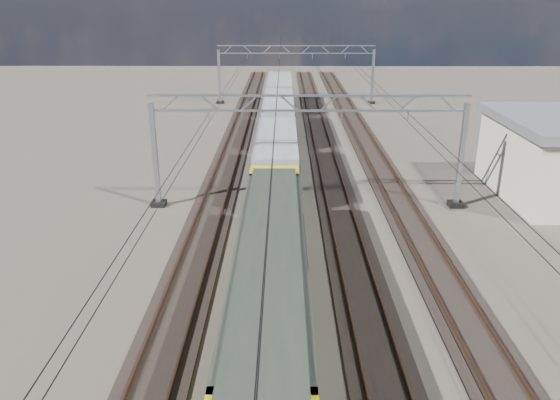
{
  "coord_description": "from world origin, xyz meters",
  "views": [
    {
      "loc": [
        -1.51,
        -28.63,
        12.54
      ],
      "look_at": [
        -1.69,
        -1.37,
        2.4
      ],
      "focal_mm": 35.0,
      "sensor_mm": 36.0,
      "label": 1
    }
  ],
  "objects_px": {
    "hopper_wagon_lead": "(276,156)",
    "hopper_wagon_third": "(280,90)",
    "catenary_gantry_far": "(296,72)",
    "locomotive": "(271,277)",
    "hopper_wagon_mid": "(278,115)",
    "catenary_gantry_mid": "(308,147)"
  },
  "relations": [
    {
      "from": "catenary_gantry_mid",
      "to": "catenary_gantry_far",
      "type": "relative_size",
      "value": 1.0
    },
    {
      "from": "catenary_gantry_far",
      "to": "hopper_wagon_third",
      "type": "distance_m",
      "value": 4.54
    },
    {
      "from": "locomotive",
      "to": "hopper_wagon_lead",
      "type": "bearing_deg",
      "value": 90.0
    },
    {
      "from": "locomotive",
      "to": "hopper_wagon_mid",
      "type": "distance_m",
      "value": 31.9
    },
    {
      "from": "catenary_gantry_mid",
      "to": "locomotive",
      "type": "distance_m",
      "value": 14.04
    },
    {
      "from": "hopper_wagon_mid",
      "to": "hopper_wagon_lead",
      "type": "bearing_deg",
      "value": -90.0
    },
    {
      "from": "hopper_wagon_lead",
      "to": "hopper_wagon_mid",
      "type": "relative_size",
      "value": 1.0
    },
    {
      "from": "catenary_gantry_mid",
      "to": "catenary_gantry_far",
      "type": "bearing_deg",
      "value": 90.0
    },
    {
      "from": "catenary_gantry_mid",
      "to": "catenary_gantry_far",
      "type": "distance_m",
      "value": 36.0
    },
    {
      "from": "hopper_wagon_third",
      "to": "catenary_gantry_far",
      "type": "bearing_deg",
      "value": 61.7
    },
    {
      "from": "hopper_wagon_third",
      "to": "locomotive",
      "type": "bearing_deg",
      "value": -90.0
    },
    {
      "from": "catenary_gantry_mid",
      "to": "hopper_wagon_third",
      "type": "xyz_separation_m",
      "value": [
        -2.0,
        32.28,
        -1.67
      ]
    },
    {
      "from": "catenary_gantry_far",
      "to": "locomotive",
      "type": "distance_m",
      "value": 49.88
    },
    {
      "from": "catenary_gantry_mid",
      "to": "hopper_wagon_third",
      "type": "distance_m",
      "value": 32.39
    },
    {
      "from": "hopper_wagon_lead",
      "to": "hopper_wagon_third",
      "type": "relative_size",
      "value": 1.0
    },
    {
      "from": "hopper_wagon_lead",
      "to": "hopper_wagon_mid",
      "type": "height_order",
      "value": "same"
    },
    {
      "from": "locomotive",
      "to": "hopper_wagon_mid",
      "type": "relative_size",
      "value": 1.62
    },
    {
      "from": "catenary_gantry_mid",
      "to": "hopper_wagon_third",
      "type": "relative_size",
      "value": 1.53
    },
    {
      "from": "hopper_wagon_lead",
      "to": "hopper_wagon_mid",
      "type": "bearing_deg",
      "value": 90.0
    },
    {
      "from": "catenary_gantry_far",
      "to": "hopper_wagon_mid",
      "type": "relative_size",
      "value": 1.53
    },
    {
      "from": "catenary_gantry_far",
      "to": "hopper_wagon_third",
      "type": "height_order",
      "value": "catenary_gantry_far"
    },
    {
      "from": "hopper_wagon_lead",
      "to": "hopper_wagon_third",
      "type": "bearing_deg",
      "value": 90.0
    }
  ]
}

